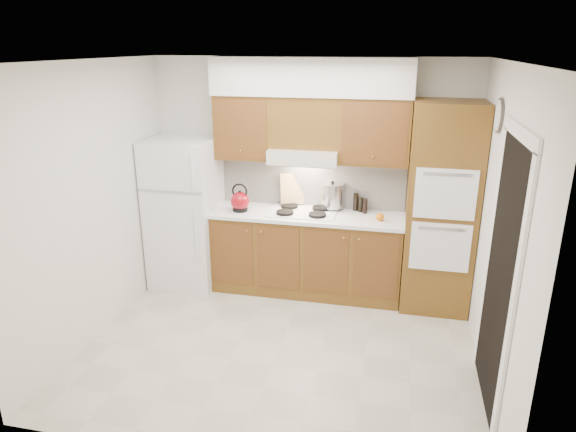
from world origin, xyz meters
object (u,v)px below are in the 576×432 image
(stock_pot, at_px, (332,195))
(fridge, at_px, (185,213))
(oven_cabinet, at_px, (441,208))
(kettle, at_px, (240,201))

(stock_pot, bearing_deg, fridge, -171.19)
(oven_cabinet, xyz_separation_m, kettle, (-2.17, -0.06, -0.04))
(fridge, bearing_deg, oven_cabinet, 0.70)
(kettle, xyz_separation_m, stock_pot, (1.00, 0.29, 0.05))
(fridge, distance_m, stock_pot, 1.71)
(oven_cabinet, distance_m, stock_pot, 1.19)
(kettle, bearing_deg, fridge, -174.28)
(fridge, relative_size, kettle, 8.14)
(fridge, bearing_deg, stock_pot, 8.81)
(oven_cabinet, bearing_deg, stock_pot, 169.09)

